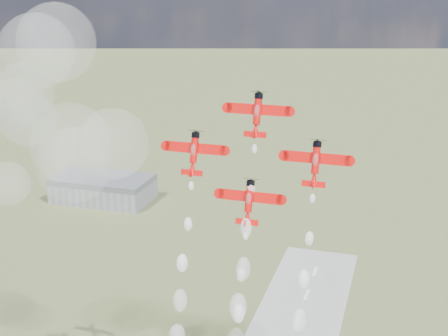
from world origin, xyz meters
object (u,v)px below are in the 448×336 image
plane_slot (249,201)px  plane_lead (257,114)px  plane_left (194,152)px  hangar (103,189)px  plane_right (316,163)px

plane_slot → plane_lead: bearing=90.0°
plane_left → plane_slot: size_ratio=1.00×
hangar → plane_lead: plane_lead is taller
plane_lead → plane_right: 15.05m
hangar → plane_left: plane_left is taller
plane_left → plane_right: 24.65m
plane_lead → plane_slot: bearing=-90.0°
hangar → plane_left: 210.33m
plane_lead → plane_right: (12.33, -2.78, -8.17)m
plane_lead → plane_left: plane_lead is taller
plane_left → plane_right: size_ratio=1.00×
plane_lead → plane_right: size_ratio=1.00×
hangar → plane_lead: size_ratio=3.94×
plane_lead → plane_slot: plane_lead is taller
plane_lead → plane_slot: 17.26m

